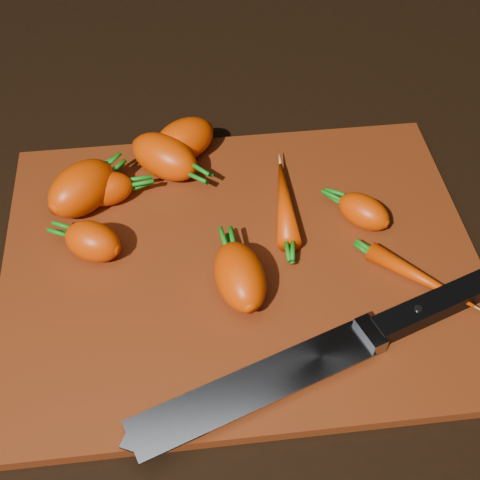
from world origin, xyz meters
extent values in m
cube|color=black|center=(0.00, 0.00, -0.01)|extent=(2.00, 2.00, 0.01)
cube|color=maroon|center=(0.00, 0.00, 0.01)|extent=(0.50, 0.40, 0.01)
ellipsoid|color=#D53700|center=(-0.17, 0.10, 0.04)|extent=(0.10, 0.10, 0.06)
ellipsoid|color=#D53700|center=(-0.15, 0.02, 0.03)|extent=(0.07, 0.07, 0.04)
ellipsoid|color=#D53700|center=(-0.07, 0.14, 0.04)|extent=(0.10, 0.10, 0.05)
ellipsoid|color=#D53700|center=(-0.01, -0.04, 0.04)|extent=(0.06, 0.09, 0.05)
ellipsoid|color=#D53700|center=(-0.05, 0.17, 0.04)|extent=(0.09, 0.08, 0.05)
ellipsoid|color=#D53700|center=(-0.14, 0.10, 0.03)|extent=(0.06, 0.05, 0.04)
ellipsoid|color=#D53700|center=(0.14, 0.04, 0.03)|extent=(0.07, 0.07, 0.04)
ellipsoid|color=#D53700|center=(0.06, 0.06, 0.03)|extent=(0.04, 0.13, 0.03)
ellipsoid|color=#D53700|center=(0.18, -0.06, 0.02)|extent=(0.10, 0.10, 0.02)
cube|color=gray|center=(-0.12, -0.20, 0.02)|extent=(0.23, 0.12, 0.00)
cube|color=gray|center=(0.00, -0.16, 0.02)|extent=(0.03, 0.04, 0.02)
cube|color=black|center=(0.07, -0.13, 0.02)|extent=(0.13, 0.07, 0.02)
cylinder|color=#B2B2B7|center=(0.05, -0.14, 0.03)|extent=(0.01, 0.01, 0.00)
camera|label=1|loc=(-0.05, -0.45, 0.55)|focal=50.00mm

